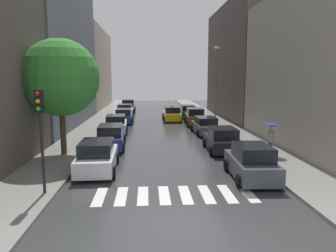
% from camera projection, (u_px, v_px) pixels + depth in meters
% --- Properties ---
extents(ground_plane, '(28.00, 72.00, 0.04)m').
position_uv_depth(ground_plane, '(158.00, 124.00, 34.30)').
color(ground_plane, '#37373A').
extents(sidewalk_left, '(3.00, 72.00, 0.15)m').
position_uv_depth(sidewalk_left, '(97.00, 124.00, 33.87)').
color(sidewalk_left, gray).
rests_on(sidewalk_left, ground).
extents(sidewalk_right, '(3.00, 72.00, 0.15)m').
position_uv_depth(sidewalk_right, '(218.00, 123.00, 34.70)').
color(sidewalk_right, gray).
rests_on(sidewalk_right, ground).
extents(crosswalk_stripes, '(6.75, 2.20, 0.01)m').
position_uv_depth(crosswalk_stripes, '(175.00, 195.00, 13.52)').
color(crosswalk_stripes, silver).
rests_on(crosswalk_stripes, ground).
extents(building_left_far, '(6.00, 19.25, 12.54)m').
position_uv_depth(building_left_far, '(86.00, 69.00, 51.78)').
color(building_left_far, '#B2A38C').
rests_on(building_left_far, ground).
extents(building_right_near, '(6.00, 18.07, 10.94)m').
position_uv_depth(building_right_near, '(334.00, 69.00, 20.76)').
color(building_right_near, '#9E9384').
rests_on(building_right_near, ground).
extents(building_right_mid, '(6.00, 18.55, 13.55)m').
position_uv_depth(building_right_mid, '(246.00, 62.00, 38.98)').
color(building_right_mid, '#564C47').
rests_on(building_right_mid, ground).
extents(parked_car_left_nearest, '(2.17, 4.47, 1.65)m').
position_uv_depth(parked_car_left_nearest, '(97.00, 157.00, 16.90)').
color(parked_car_left_nearest, silver).
rests_on(parked_car_left_nearest, ground).
extents(parked_car_left_second, '(2.18, 4.78, 1.64)m').
position_uv_depth(parked_car_left_second, '(111.00, 137.00, 22.61)').
color(parked_car_left_second, navy).
rests_on(parked_car_left_second, ground).
extents(parked_car_left_third, '(2.22, 4.43, 1.62)m').
position_uv_depth(parked_car_left_third, '(116.00, 124.00, 28.79)').
color(parked_car_left_third, silver).
rests_on(parked_car_left_third, ground).
extents(parked_car_left_fourth, '(2.06, 4.10, 1.59)m').
position_uv_depth(parked_car_left_fourth, '(124.00, 116.00, 34.91)').
color(parked_car_left_fourth, navy).
rests_on(parked_car_left_fourth, ground).
extents(parked_car_left_fifth, '(2.21, 4.49, 1.57)m').
position_uv_depth(parked_car_left_fifth, '(125.00, 110.00, 41.29)').
color(parked_car_left_fifth, silver).
rests_on(parked_car_left_fifth, ground).
extents(parked_car_left_sixth, '(2.12, 4.33, 1.79)m').
position_uv_depth(parked_car_left_sixth, '(128.00, 106.00, 46.64)').
color(parked_car_left_sixth, '#474C51').
rests_on(parked_car_left_sixth, ground).
extents(parked_car_right_nearest, '(2.15, 4.12, 1.73)m').
position_uv_depth(parked_car_right_nearest, '(252.00, 163.00, 15.58)').
color(parked_car_right_nearest, '#474C51').
rests_on(parked_car_right_nearest, ground).
extents(parked_car_right_second, '(2.20, 4.14, 1.63)m').
position_uv_depth(parked_car_right_second, '(222.00, 140.00, 21.49)').
color(parked_car_right_second, black).
rests_on(parked_car_right_second, ground).
extents(parked_car_right_third, '(2.18, 4.41, 1.53)m').
position_uv_depth(parked_car_right_third, '(205.00, 126.00, 28.18)').
color(parked_car_right_third, '#474C51').
rests_on(parked_car_right_third, ground).
extents(parked_car_right_fourth, '(2.18, 4.72, 1.79)m').
position_uv_depth(parked_car_right_fourth, '(195.00, 117.00, 33.67)').
color(parked_car_right_fourth, brown).
rests_on(parked_car_right_fourth, ground).
extents(parked_car_right_fifth, '(2.06, 4.06, 1.57)m').
position_uv_depth(parked_car_right_fifth, '(188.00, 112.00, 39.92)').
color(parked_car_right_fifth, '#0C4C2D').
rests_on(parked_car_right_fifth, ground).
extents(taxi_midroad, '(2.10, 4.49, 1.81)m').
position_uv_depth(taxi_midroad, '(172.00, 114.00, 36.95)').
color(taxi_midroad, yellow).
rests_on(taxi_midroad, ground).
extents(pedestrian_foreground, '(1.09, 1.09, 1.92)m').
position_uv_depth(pedestrian_foreground, '(271.00, 132.00, 19.87)').
color(pedestrian_foreground, navy).
rests_on(pedestrian_foreground, sidewalk_right).
extents(street_tree_left, '(4.74, 4.74, 7.15)m').
position_uv_depth(street_tree_left, '(60.00, 78.00, 19.50)').
color(street_tree_left, '#513823').
rests_on(street_tree_left, sidewalk_left).
extents(traffic_light_left_corner, '(0.30, 0.42, 4.30)m').
position_uv_depth(traffic_light_left_corner, '(40.00, 119.00, 12.87)').
color(traffic_light_left_corner, black).
rests_on(traffic_light_left_corner, sidewalk_left).
extents(lamp_post_right, '(0.60, 0.28, 7.73)m').
position_uv_depth(lamp_post_right, '(216.00, 82.00, 30.94)').
color(lamp_post_right, '#595B60').
rests_on(lamp_post_right, sidewalk_right).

